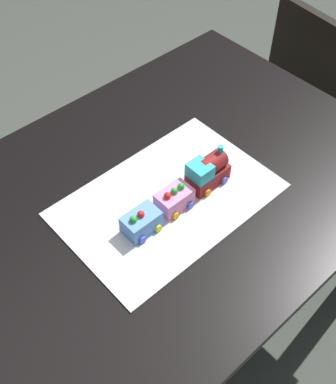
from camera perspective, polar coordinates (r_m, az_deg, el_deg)
name	(u,v)px	position (r m, az deg, el deg)	size (l,w,h in m)	color
ground_plane	(167,306)	(2.03, -0.14, -13.23)	(8.00, 8.00, 0.00)	#474C44
dining_table	(166,208)	(1.49, -0.19, -1.94)	(1.40, 1.00, 0.74)	black
chair	(319,89)	(2.28, 17.24, 11.44)	(0.45, 0.45, 0.86)	black
cake_board	(168,199)	(1.38, 0.00, -0.87)	(0.60, 0.40, 0.00)	silver
cake_locomotive	(208,171)	(1.38, 4.67, 2.42)	(0.14, 0.08, 0.12)	maroon
cake_car_gondola_bubblegum	(174,199)	(1.34, 0.73, -0.80)	(0.10, 0.08, 0.07)	pink
cake_car_flatbed_sky_blue	(141,222)	(1.29, -3.15, -3.53)	(0.10, 0.08, 0.07)	#669EEA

